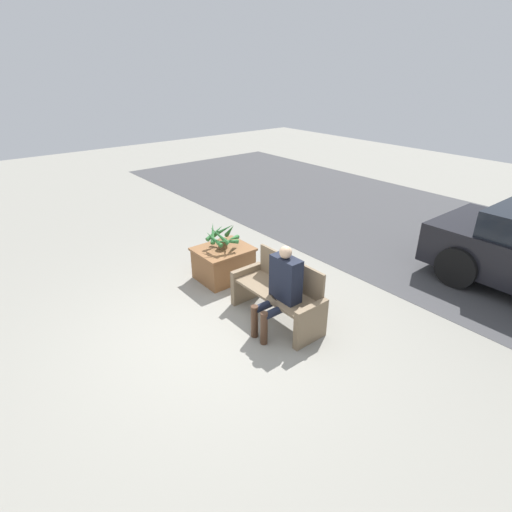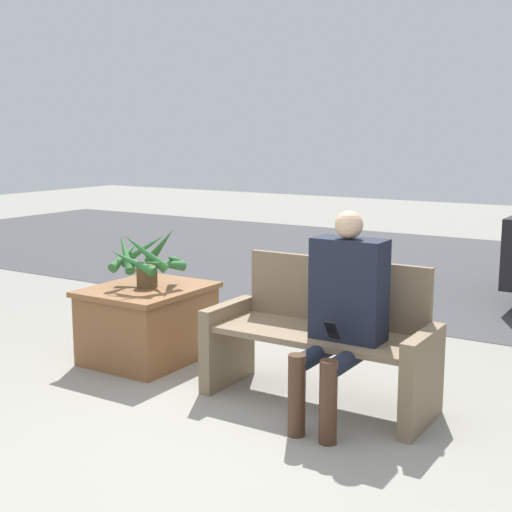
% 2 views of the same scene
% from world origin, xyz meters
% --- Properties ---
extents(ground_plane, '(30.00, 30.00, 0.00)m').
position_xyz_m(ground_plane, '(0.00, 0.00, 0.00)').
color(ground_plane, gray).
extents(road_surface, '(20.00, 6.00, 0.01)m').
position_xyz_m(road_surface, '(0.00, 5.88, 0.00)').
color(road_surface, '#424244').
rests_on(road_surface, ground_plane).
extents(bench, '(1.50, 0.57, 0.93)m').
position_xyz_m(bench, '(0.22, 0.95, 0.42)').
color(bench, '#7A664C').
rests_on(bench, ground_plane).
extents(person_seated, '(0.45, 0.63, 1.29)m').
position_xyz_m(person_seated, '(0.45, 0.76, 0.71)').
color(person_seated, black).
rests_on(person_seated, ground_plane).
extents(planter_box, '(0.78, 0.93, 0.58)m').
position_xyz_m(planter_box, '(-1.33, 1.03, 0.31)').
color(planter_box, brown).
rests_on(planter_box, ground_plane).
extents(potted_plant, '(0.59, 0.57, 0.47)m').
position_xyz_m(potted_plant, '(-1.32, 1.01, 0.80)').
color(potted_plant, brown).
rests_on(potted_plant, planter_box).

